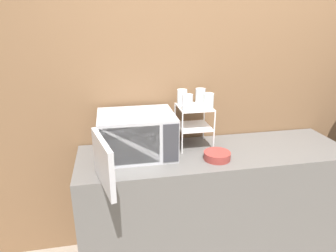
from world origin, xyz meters
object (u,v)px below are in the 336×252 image
at_px(glass_front_right, 208,101).
at_px(glass_back_left, 182,97).
at_px(microwave, 135,136).
at_px(glass_back_right, 200,96).
at_px(bowl, 217,156).
at_px(dish_rack, 194,118).
at_px(glass_front_left, 187,102).

relative_size(glass_front_right, glass_back_left, 1.00).
relative_size(microwave, glass_back_right, 7.22).
bearing_deg(glass_front_right, microwave, -178.71).
xyz_separation_m(glass_front_right, bowl, (0.02, -0.18, -0.34)).
height_order(glass_back_left, bowl, glass_back_left).
bearing_deg(glass_back_right, dish_rack, -129.89).
distance_m(glass_front_left, glass_back_left, 0.16).
relative_size(microwave, glass_back_left, 7.22).
bearing_deg(glass_front_left, glass_back_right, 48.38).
relative_size(glass_front_left, glass_back_left, 1.00).
bearing_deg(glass_back_right, microwave, -161.77).
distance_m(dish_rack, glass_back_right, 0.18).
bearing_deg(glass_front_left, bowl, -46.17).
bearing_deg(glass_front_left, microwave, -178.75).
bearing_deg(dish_rack, glass_front_left, -133.31).
bearing_deg(glass_front_right, glass_back_left, 134.95).
bearing_deg(bowl, glass_front_right, 95.60).
relative_size(glass_back_left, bowl, 0.61).
relative_size(dish_rack, glass_back_left, 2.79).
distance_m(microwave, glass_front_left, 0.43).
bearing_deg(dish_rack, glass_back_left, 133.75).
bearing_deg(glass_front_right, dish_rack, 136.11).
distance_m(microwave, glass_back_right, 0.58).
height_order(glass_front_left, glass_front_right, same).
relative_size(microwave, bowl, 4.37).
bearing_deg(microwave, glass_back_right, 18.23).
xyz_separation_m(glass_front_left, glass_back_left, (0.00, 0.16, 0.00)).
bearing_deg(glass_back_left, glass_back_right, 1.60).
bearing_deg(dish_rack, glass_front_right, -43.89).
relative_size(glass_back_right, glass_front_right, 1.00).
bearing_deg(microwave, glass_front_right, 1.29).
xyz_separation_m(dish_rack, glass_front_right, (0.08, -0.08, 0.14)).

